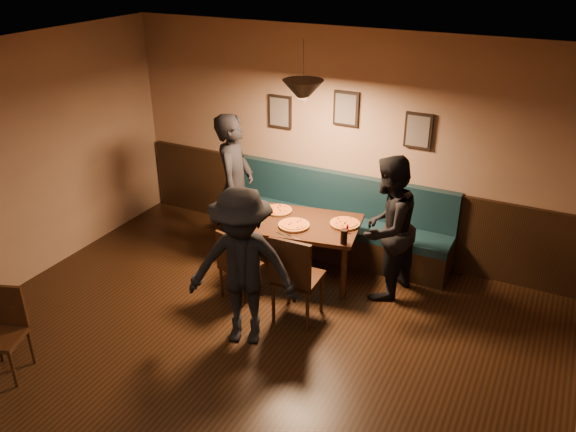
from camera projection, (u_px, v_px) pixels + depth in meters
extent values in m
plane|color=black|center=(189.00, 414.00, 5.04)|extent=(7.00, 7.00, 0.00)
plane|color=silver|center=(158.00, 94.00, 3.82)|extent=(7.00, 7.00, 0.00)
plane|color=#8C704F|center=(345.00, 143.00, 7.25)|extent=(6.00, 0.00, 6.00)
cube|color=black|center=(342.00, 210.00, 7.62)|extent=(5.88, 0.06, 1.00)
cube|color=black|center=(280.00, 112.00, 7.46)|extent=(0.32, 0.04, 0.42)
cube|color=black|center=(346.00, 109.00, 7.03)|extent=(0.32, 0.04, 0.42)
cube|color=black|center=(418.00, 131.00, 6.73)|extent=(0.32, 0.04, 0.42)
cone|color=black|center=(303.00, 92.00, 6.13)|extent=(0.44, 0.44, 0.25)
cube|color=#331B0E|center=(301.00, 249.00, 6.95)|extent=(1.47, 1.08, 0.72)
imported|color=black|center=(235.00, 188.00, 7.16)|extent=(0.60, 0.77, 1.87)
imported|color=black|center=(387.00, 228.00, 6.40)|extent=(0.80, 0.93, 1.67)
imported|color=black|center=(242.00, 268.00, 5.64)|extent=(1.22, 0.92, 1.67)
cylinder|color=orange|center=(279.00, 210.00, 7.05)|extent=(0.43, 0.43, 0.04)
cylinder|color=orange|center=(294.00, 225.00, 6.69)|extent=(0.46, 0.46, 0.04)
cylinder|color=orange|center=(345.00, 223.00, 6.73)|extent=(0.36, 0.36, 0.04)
cylinder|color=black|center=(344.00, 237.00, 6.30)|extent=(0.09, 0.09, 0.16)
cylinder|color=#8C0406|center=(347.00, 228.00, 6.53)|extent=(0.03, 0.03, 0.12)
cube|color=#1A6530|center=(269.00, 207.00, 7.18)|extent=(0.15, 0.15, 0.01)
cube|color=#1F7525|center=(253.00, 222.00, 6.80)|extent=(0.21, 0.21, 0.01)
cube|color=white|center=(287.00, 236.00, 6.49)|extent=(0.17, 0.07, 0.00)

